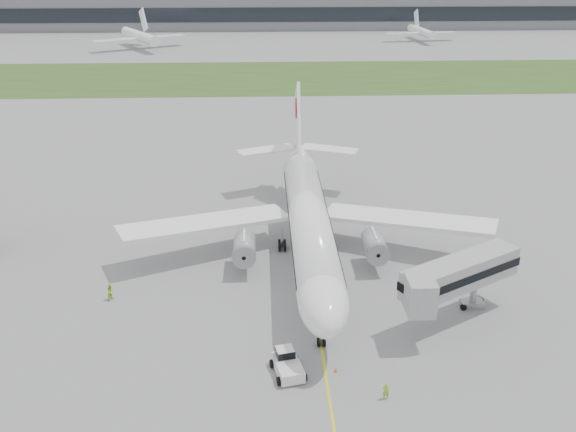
{
  "coord_description": "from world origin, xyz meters",
  "views": [
    {
      "loc": [
        -5.62,
        -68.75,
        37.81
      ],
      "look_at": [
        -2.63,
        2.0,
        6.92
      ],
      "focal_mm": 40.0,
      "sensor_mm": 36.0,
      "label": 1
    }
  ],
  "objects_px": {
    "airliner": "(308,216)",
    "pushback_tug": "(287,363)",
    "jet_bridge": "(455,277)",
    "ground_crew_near": "(386,391)"
  },
  "relations": [
    {
      "from": "airliner",
      "to": "jet_bridge",
      "type": "xyz_separation_m",
      "value": [
        14.25,
        -15.79,
        -0.32
      ]
    },
    {
      "from": "pushback_tug",
      "to": "airliner",
      "type": "bearing_deg",
      "value": 68.56
    },
    {
      "from": "ground_crew_near",
      "to": "airliner",
      "type": "bearing_deg",
      "value": -79.57
    },
    {
      "from": "pushback_tug",
      "to": "ground_crew_near",
      "type": "xyz_separation_m",
      "value": [
        8.6,
        -4.19,
        -0.14
      ]
    },
    {
      "from": "pushback_tug",
      "to": "jet_bridge",
      "type": "height_order",
      "value": "jet_bridge"
    },
    {
      "from": "ground_crew_near",
      "to": "pushback_tug",
      "type": "bearing_deg",
      "value": -25.61
    },
    {
      "from": "airliner",
      "to": "ground_crew_near",
      "type": "relative_size",
      "value": 32.82
    },
    {
      "from": "airliner",
      "to": "jet_bridge",
      "type": "relative_size",
      "value": 3.73
    },
    {
      "from": "airliner",
      "to": "ground_crew_near",
      "type": "height_order",
      "value": "airliner"
    },
    {
      "from": "airliner",
      "to": "pushback_tug",
      "type": "distance_m",
      "value": 24.65
    }
  ]
}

